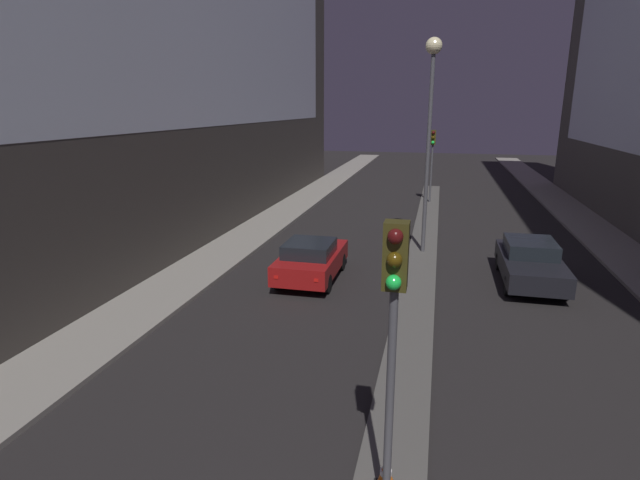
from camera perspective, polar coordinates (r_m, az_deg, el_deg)
median_strip at (r=22.34m, az=11.72°, el=-0.76°), size 1.18×34.92×0.11m
traffic_light_near at (r=6.69m, az=8.38°, el=-7.97°), size 0.32×0.42×4.50m
traffic_light_mid at (r=32.24m, az=12.73°, el=10.04°), size 0.32×0.42×4.50m
street_lamp at (r=20.65m, az=12.58°, el=15.76°), size 0.64×0.64×8.45m
traffic_cone_far at (r=8.74m, az=7.54°, el=-25.06°), size 0.41×0.41×0.59m
car_left_lane at (r=17.74m, az=-1.02°, el=-2.23°), size 1.90×4.03×1.46m
car_right_lane at (r=18.89m, az=22.90°, el=-2.35°), size 1.92×4.44×1.48m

